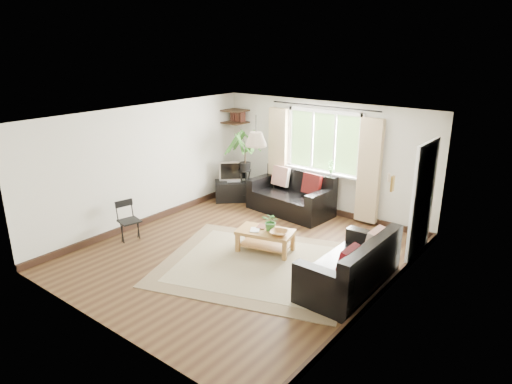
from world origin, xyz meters
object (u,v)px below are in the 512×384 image
Objects in this scene: sofa_back at (290,194)px; folding_chair at (129,222)px; tv_stand at (234,191)px; coffee_table at (265,241)px; palm_stand at (245,167)px; sofa_right at (349,264)px.

sofa_back is 3.43m from folding_chair.
sofa_back is 1.52m from tv_stand.
coffee_table is 2.74m from palm_stand.
coffee_table is 2.57m from folding_chair.
tv_stand is 0.51× the size of palm_stand.
sofa_back reaches higher than folding_chair.
palm_stand reaches higher than folding_chair.
folding_chair is (-1.54, -3.07, -0.05)m from sofa_back.
coffee_table is 2.84m from tv_stand.
sofa_back reaches higher than sofa_right.
coffee_table is 1.30× the size of folding_chair.
tv_stand is at bearing -169.48° from sofa_back.
tv_stand is (-3.98, 2.01, -0.18)m from sofa_right.
coffee_table is at bearing -82.06° from tv_stand.
palm_stand is (-1.20, -0.06, 0.41)m from sofa_back.
sofa_right reaches higher than coffee_table.
sofa_back is at bearing 111.29° from coffee_table.
sofa_right is at bearing -35.65° from sofa_back.
sofa_right is at bearing -8.54° from coffee_table.
sofa_back is 1.03× the size of sofa_right.
tv_stand is (-1.50, -0.14, -0.20)m from sofa_back.
folding_chair reaches higher than tv_stand.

